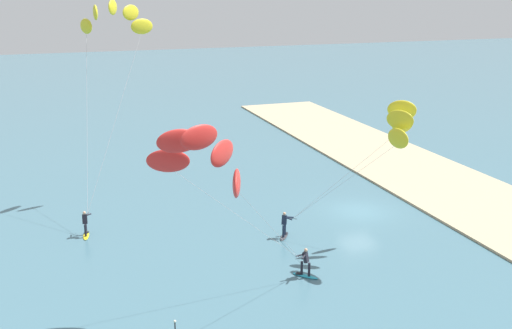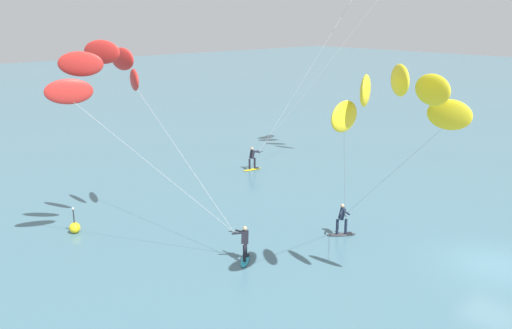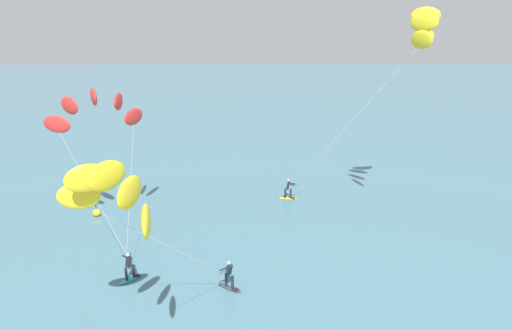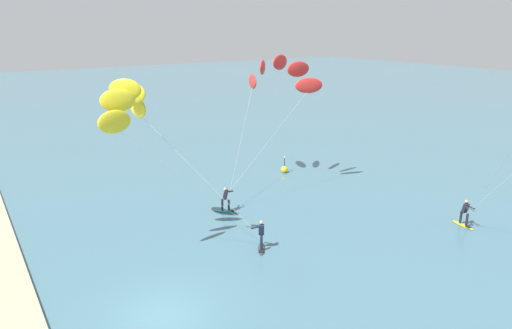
# 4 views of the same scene
# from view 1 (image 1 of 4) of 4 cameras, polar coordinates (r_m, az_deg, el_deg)

# --- Properties ---
(ground_plane) EXTENTS (240.00, 240.00, 0.00)m
(ground_plane) POSITION_cam_1_polar(r_m,az_deg,el_deg) (44.24, 9.57, -4.30)
(ground_plane) COLOR #426B7A
(sand_strip) EXTENTS (80.00, 9.87, 0.16)m
(sand_strip) POSITION_cam_1_polar(r_m,az_deg,el_deg) (49.11, 18.98, -2.79)
(sand_strip) COLOR tan
(sand_strip) RESTS_ON ground
(kitesurfer_nearshore) EXTENTS (7.07, 8.00, 9.16)m
(kitesurfer_nearshore) POSITION_cam_1_polar(r_m,az_deg,el_deg) (36.06, 12.85, 3.53)
(kitesurfer_nearshore) COLOR #333338
(kitesurfer_nearshore) RESTS_ON ground
(kitesurfer_mid_water) EXTENTS (10.45, 6.53, 14.48)m
(kitesurfer_mid_water) POSITION_cam_1_polar(r_m,az_deg,el_deg) (45.90, -13.22, 12.56)
(kitesurfer_mid_water) COLOR yellow
(kitesurfer_mid_water) RESTS_ON ground
(kitesurfer_far_out) EXTENTS (6.87, 9.18, 9.66)m
(kitesurfer_far_out) POSITION_cam_1_polar(r_m,az_deg,el_deg) (26.86, -4.82, 0.44)
(kitesurfer_far_out) COLOR #23ADD1
(kitesurfer_far_out) RESTS_ON ground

